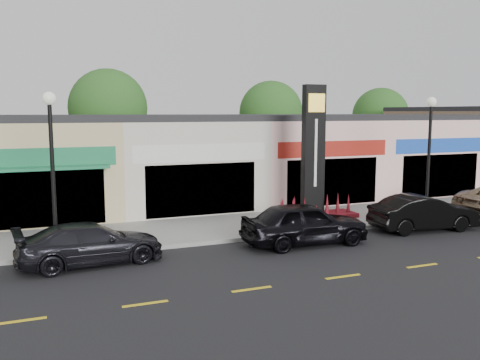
{
  "coord_description": "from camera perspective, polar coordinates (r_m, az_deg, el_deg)",
  "views": [
    {
      "loc": [
        -8.34,
        -15.67,
        4.95
      ],
      "look_at": [
        -0.6,
        4.0,
        2.12
      ],
      "focal_mm": 38.0,
      "sensor_mm": 36.0,
      "label": 1
    }
  ],
  "objects": [
    {
      "name": "ground",
      "position": [
        18.43,
        6.36,
        -7.99
      ],
      "size": [
        120.0,
        120.0,
        0.0
      ],
      "primitive_type": "plane",
      "color": "black",
      "rests_on": "ground"
    },
    {
      "name": "car_black_sedan",
      "position": [
        19.24,
        7.27,
        -4.84
      ],
      "size": [
        2.04,
        4.83,
        1.63
      ],
      "primitive_type": "imported",
      "rotation": [
        0.0,
        0.0,
        1.55
      ],
      "color": "black",
      "rests_on": "ground"
    },
    {
      "name": "shop_pink_e",
      "position": [
        34.31,
        16.02,
        3.08
      ],
      "size": [
        7.0,
        10.01,
        4.8
      ],
      "color": "#FAC2BF",
      "rests_on": "ground"
    },
    {
      "name": "pylon_sign",
      "position": [
        23.03,
        8.18,
        0.89
      ],
      "size": [
        4.2,
        1.3,
        6.0
      ],
      "color": "maroon",
      "rests_on": "sidewalk"
    },
    {
      "name": "tree_rear_mid",
      "position": [
        38.78,
        3.47,
        7.53
      ],
      "size": [
        4.8,
        4.8,
        7.29
      ],
      "color": "#382619",
      "rests_on": "ground"
    },
    {
      "name": "tree_rear_west",
      "position": [
        35.44,
        -14.58,
        7.84
      ],
      "size": [
        5.2,
        5.2,
        7.83
      ],
      "color": "#382619",
      "rests_on": "ground"
    },
    {
      "name": "shop_cream",
      "position": [
        28.11,
        -7.31,
        2.37
      ],
      "size": [
        7.0,
        10.01,
        4.8
      ],
      "color": "beige",
      "rests_on": "ground"
    },
    {
      "name": "car_black_conv",
      "position": [
        22.71,
        19.92,
        -3.49
      ],
      "size": [
        2.0,
        4.66,
        1.49
      ],
      "primitive_type": "imported",
      "rotation": [
        0.0,
        0.0,
        1.48
      ],
      "color": "black",
      "rests_on": "ground"
    },
    {
      "name": "curb",
      "position": [
        20.23,
        3.57,
        -6.32
      ],
      "size": [
        52.0,
        0.2,
        0.15
      ],
      "primitive_type": "cube",
      "color": "gray",
      "rests_on": "ground"
    },
    {
      "name": "tree_rear_east",
      "position": [
        43.94,
        15.47,
        6.95
      ],
      "size": [
        4.6,
        4.6,
        6.94
      ],
      "color": "#382619",
      "rests_on": "ground"
    },
    {
      "name": "lamp_east_near",
      "position": [
        24.48,
        20.49,
        3.71
      ],
      "size": [
        0.44,
        0.44,
        5.47
      ],
      "color": "black",
      "rests_on": "sidewalk"
    },
    {
      "name": "lamp_west_near",
      "position": [
        18.23,
        -20.36,
        2.52
      ],
      "size": [
        0.44,
        0.44,
        5.47
      ],
      "color": "black",
      "rests_on": "sidewalk"
    },
    {
      "name": "shop_tan",
      "position": [
        38.95,
        24.25,
        3.58
      ],
      "size": [
        7.0,
        10.01,
        5.3
      ],
      "color": "#896750",
      "rests_on": "ground"
    },
    {
      "name": "shop_beige",
      "position": [
        27.25,
        -21.73,
        1.72
      ],
      "size": [
        7.0,
        10.85,
        4.8
      ],
      "color": "tan",
      "rests_on": "ground"
    },
    {
      "name": "car_dark_sedan",
      "position": [
        17.42,
        -16.42,
        -6.87
      ],
      "size": [
        2.41,
        4.87,
        1.36
      ],
      "primitive_type": "imported",
      "rotation": [
        0.0,
        0.0,
        1.68
      ],
      "color": "black",
      "rests_on": "ground"
    },
    {
      "name": "shop_pink_w",
      "position": [
        30.57,
        5.53,
        2.82
      ],
      "size": [
        7.0,
        10.01,
        4.8
      ],
      "color": "#FAC2BF",
      "rests_on": "ground"
    },
    {
      "name": "sidewalk",
      "position": [
        22.23,
        1.11,
        -5.03
      ],
      "size": [
        52.0,
        4.3,
        0.15
      ],
      "primitive_type": "cube",
      "color": "gray",
      "rests_on": "ground"
    }
  ]
}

